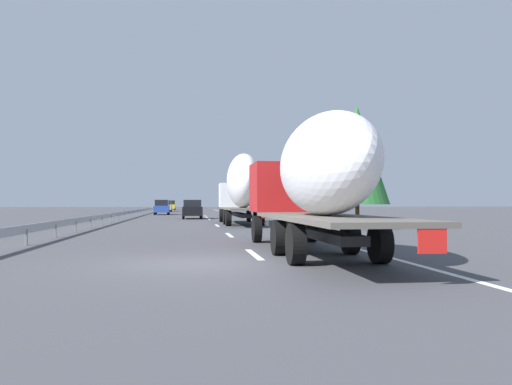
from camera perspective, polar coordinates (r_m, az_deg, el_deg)
name	(u,v)px	position (r m, az deg, el deg)	size (l,w,h in m)	color
ground_plane	(189,218)	(53.23, -7.45, -2.80)	(260.00, 260.00, 0.00)	#424247
lane_stripe_0	(254,254)	(15.42, -0.22, -6.93)	(3.20, 0.20, 0.01)	white
lane_stripe_1	(229,235)	(24.46, -2.99, -4.78)	(3.20, 0.20, 0.01)	white
lane_stripe_2	(217,225)	(34.66, -4.37, -3.70)	(3.20, 0.20, 0.01)	white
lane_stripe_3	(209,219)	(47.88, -5.27, -2.99)	(3.20, 0.20, 0.01)	white
lane_stripe_4	(207,217)	(53.95, -5.54, -2.78)	(3.20, 0.20, 0.01)	white
lane_stripe_5	(205,216)	(59.30, -5.73, -2.63)	(3.20, 0.20, 0.01)	white
lane_stripe_6	(200,212)	(80.91, -6.24, -2.22)	(3.20, 0.20, 0.01)	white
lane_stripe_7	(201,213)	(78.90, -6.21, -2.25)	(3.20, 0.20, 0.01)	white
edge_line_right	(238,216)	(58.51, -2.07, -2.65)	(110.00, 0.20, 0.01)	white
truck_lead	(241,186)	(36.19, -1.64, 0.70)	(12.95, 2.55, 4.92)	silver
truck_trailing	(313,178)	(15.56, 6.44, 1.67)	(13.46, 2.55, 4.02)	#B21919
car_blue_sedan	(162,207)	(66.21, -10.49, -1.63)	(4.55, 1.86, 1.90)	#28479E
car_yellow_coupe	(171,205)	(108.05, -9.47, -1.42)	(4.38, 1.75, 1.99)	gold
car_silver_hatch	(166,206)	(87.39, -10.02, -1.50)	(4.75, 1.80, 1.92)	#ADB2B7
car_black_suv	(192,209)	(49.16, -7.15, -1.87)	(4.13, 1.89, 1.81)	black
road_sign	(251,198)	(56.06, -0.59, -0.58)	(0.10, 0.90, 3.02)	gray
tree_0	(248,189)	(94.31, -0.87, 0.37)	(2.55, 2.55, 6.60)	#472D19
tree_1	(357,155)	(31.19, 11.25, 4.16)	(3.83, 3.83, 7.40)	#472D19
tree_2	(318,186)	(54.14, 6.90, 0.78)	(3.37, 3.37, 5.20)	#472D19
tree_3	(315,175)	(42.54, 6.57, 1.92)	(3.70, 3.70, 6.44)	#472D19
tree_4	(273,187)	(62.84, 1.87, 0.59)	(3.88, 3.88, 5.64)	#472D19
tree_5	(328,177)	(46.76, 8.01, 1.69)	(3.70, 3.70, 5.99)	#472D19
guardrail_median	(133,212)	(56.52, -13.56, -2.09)	(94.00, 0.10, 0.76)	#9EA0A5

